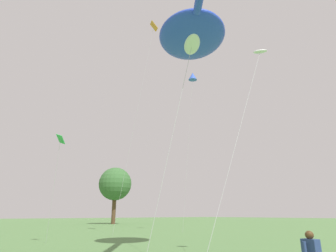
{
  "coord_description": "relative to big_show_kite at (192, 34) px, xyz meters",
  "views": [
    {
      "loc": [
        -9.29,
        -0.66,
        2.0
      ],
      "look_at": [
        0.89,
        11.86,
        7.0
      ],
      "focal_mm": 30.42,
      "sensor_mm": 36.0,
      "label": 1
    }
  ],
  "objects": [
    {
      "name": "tree_broad_distant",
      "position": [
        19.17,
        44.33,
        -5.14
      ],
      "size": [
        7.01,
        7.01,
        11.79
      ],
      "color": "#513823",
      "rests_on": "ground"
    },
    {
      "name": "small_kite_tiny_distant",
      "position": [
        -4.63,
        9.74,
        -6.27
      ],
      "size": [
        0.65,
        1.99,
        7.79
      ],
      "rotation": [
        0.0,
        0.0,
        0.65
      ],
      "color": "green",
      "rests_on": "ground"
    },
    {
      "name": "big_show_kite",
      "position": [
        0.0,
        0.0,
        0.0
      ],
      "size": [
        10.32,
        12.45,
        14.04
      ],
      "rotation": [
        0.0,
        0.0,
        0.92
      ],
      "color": "blue",
      "rests_on": "ground"
    },
    {
      "name": "small_kite_box_yellow",
      "position": [
        0.9,
        -4.16,
        -3.16
      ],
      "size": [
        5.39,
        0.87,
        10.6
      ],
      "rotation": [
        0.0,
        0.0,
        -0.91
      ],
      "color": "white",
      "rests_on": "ground"
    },
    {
      "name": "small_kite_triangle_green",
      "position": [
        12.95,
        13.21,
        6.34
      ],
      "size": [
        2.04,
        1.75,
        20.28
      ],
      "rotation": [
        0.0,
        0.0,
        -0.28
      ],
      "color": "blue",
      "rests_on": "ground"
    },
    {
      "name": "small_kite_streamer_purple",
      "position": [
        5.69,
        12.58,
        9.31
      ],
      "size": [
        3.42,
        3.11,
        24.48
      ],
      "rotation": [
        0.0,
        0.0,
        -0.18
      ],
      "color": "orange",
      "rests_on": "ground"
    }
  ]
}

